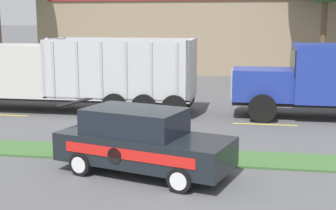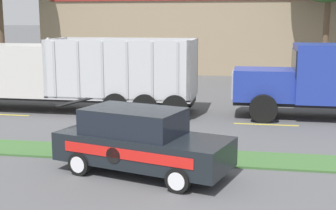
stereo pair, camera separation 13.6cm
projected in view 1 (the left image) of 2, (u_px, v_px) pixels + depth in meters
grass_verge at (225, 158)px, 13.28m from camera, size 120.00×1.52×0.06m
centre_line_3 at (1, 115)px, 19.45m from camera, size 2.40×0.14×0.01m
centre_line_4 at (127, 119)px, 18.57m from camera, size 2.40×0.14×0.01m
centre_line_5 at (265, 124)px, 17.70m from camera, size 2.40×0.14×0.01m
dump_truck_mid at (44, 76)px, 20.20m from camera, size 11.24×2.72×3.18m
rally_car at (141, 141)px, 11.94m from camera, size 4.78×2.94×1.72m
store_building_backdrop at (299, 31)px, 37.30m from camera, size 38.90×12.10×6.06m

